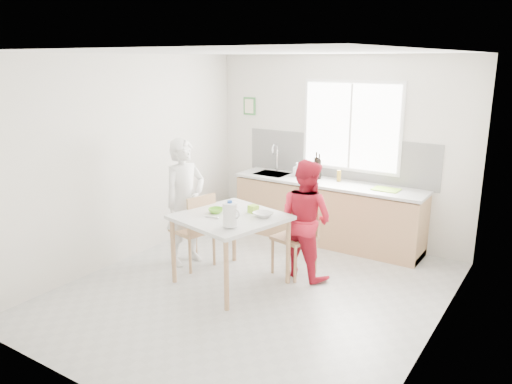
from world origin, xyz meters
TOP-DOWN VIEW (x-y plane):
  - ground at (0.00, 0.00)m, footprint 4.50×4.50m
  - room_shell at (0.00, 0.00)m, footprint 4.50×4.50m
  - window at (0.20, 2.23)m, footprint 1.50×0.06m
  - backsplash at (0.00, 2.24)m, footprint 3.00×0.02m
  - picture_frame at (-1.55, 2.23)m, footprint 0.22×0.03m
  - kitchen_counter at (-0.00, 1.95)m, footprint 2.84×0.64m
  - dining_table at (-0.36, 0.04)m, footprint 1.33×1.33m
  - chair_left at (-1.02, 0.19)m, footprint 0.54×0.54m
  - chair_far at (0.17, 0.76)m, footprint 0.53×0.53m
  - person_white at (-1.22, 0.23)m, footprint 0.52×0.68m
  - person_red at (0.29, 0.73)m, footprint 0.83×0.71m
  - bowl_green at (-0.56, 0.03)m, footprint 0.22×0.22m
  - bowl_white at (-0.01, 0.21)m, footprint 0.27×0.27m
  - milk_jug at (-0.10, -0.31)m, footprint 0.22×0.16m
  - green_box at (-0.20, 0.29)m, footprint 0.12×0.12m
  - spoon at (-0.48, -0.16)m, footprint 0.16×0.03m
  - cutting_board at (0.86, 1.94)m, footprint 0.36×0.26m
  - wine_bottle_a at (-0.24, 2.04)m, footprint 0.07×0.07m
  - wine_bottle_b at (-0.19, 2.03)m, footprint 0.07×0.07m
  - jar_amber at (0.12, 2.05)m, footprint 0.06×0.06m
  - soap_bottle at (-0.54, 2.00)m, footprint 0.10×0.10m

SIDE VIEW (x-z plane):
  - ground at x=0.00m, z-range 0.00..0.00m
  - kitchen_counter at x=0.00m, z-range -0.27..1.10m
  - chair_far at x=0.17m, z-range 0.05..1.01m
  - chair_left at x=-1.02m, z-range 0.05..1.03m
  - person_red at x=0.29m, z-range 0.00..1.48m
  - dining_table at x=-0.36m, z-range 0.34..1.19m
  - person_white at x=-1.22m, z-range 0.00..1.66m
  - spoon at x=-0.48m, z-range 0.86..0.87m
  - bowl_white at x=-0.01m, z-range 0.85..0.91m
  - bowl_green at x=-0.56m, z-range 0.85..0.91m
  - green_box at x=-0.20m, z-range 0.85..0.94m
  - cutting_board at x=0.86m, z-range 0.92..0.93m
  - jar_amber at x=0.12m, z-range 0.92..1.08m
  - milk_jug at x=-0.10m, z-range 0.86..1.15m
  - soap_bottle at x=-0.54m, z-range 0.92..1.13m
  - wine_bottle_b at x=-0.19m, z-range 0.92..1.22m
  - wine_bottle_a at x=-0.24m, z-range 0.92..1.24m
  - backsplash at x=0.00m, z-range 0.90..1.55m
  - room_shell at x=0.00m, z-range -0.61..3.89m
  - window at x=0.20m, z-range 1.05..2.35m
  - picture_frame at x=-1.55m, z-range 1.76..2.04m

